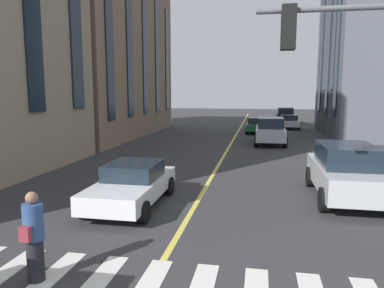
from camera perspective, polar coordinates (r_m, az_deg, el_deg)
The scene contains 9 objects.
lane_centre_line at distance 23.23m, azimuth 5.65°, elevation -0.85°, with size 80.00×0.16×0.01m.
car_white_oncoming at distance 11.79m, azimuth -9.40°, elevation -6.25°, with size 4.40×1.95×1.37m.
car_black_parked_a at distance 43.85m, azimuth 14.51°, elevation 4.40°, with size 4.70×2.14×1.88m.
car_green_mid at distance 33.06m, azimuth 10.19°, elevation 2.94°, with size 3.90×1.89×1.40m.
car_white_trailing at distance 37.85m, azimuth 15.09°, elevation 3.43°, with size 3.90×1.89×1.40m.
car_silver_far at distance 13.30m, azimuth 23.17°, elevation -3.98°, with size 4.70×2.14×1.88m.
car_silver_parked_b at distance 26.00m, azimuth 12.27°, elevation 2.10°, with size 4.70×2.14×1.88m.
pedestrian_near at distance 7.67m, azimuth -23.73°, elevation -13.30°, with size 0.50×0.38×1.77m.
building_left_near at distance 32.97m, azimuth -17.12°, elevation 12.89°, with size 17.97×11.40×13.11m.
Camera 1 is at (-2.86, -1.98, 3.60)m, focal length 33.73 mm.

